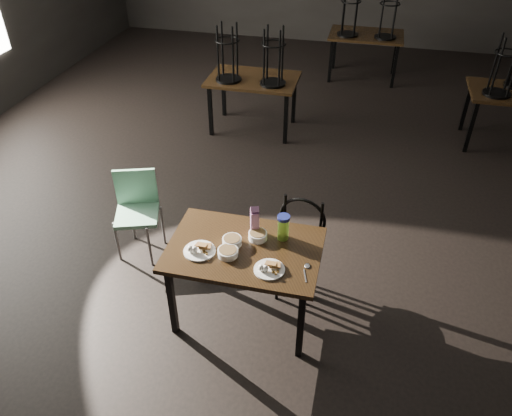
% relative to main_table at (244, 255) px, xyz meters
% --- Properties ---
extents(main_table, '(1.20, 0.80, 0.75)m').
position_rel_main_table_xyz_m(main_table, '(0.00, 0.00, 0.00)').
color(main_table, black).
rests_on(main_table, ground).
extents(plate_left, '(0.25, 0.25, 0.08)m').
position_rel_main_table_xyz_m(plate_left, '(-0.33, -0.13, 0.10)').
color(plate_left, white).
rests_on(plate_left, main_table).
extents(plate_right, '(0.23, 0.23, 0.08)m').
position_rel_main_table_xyz_m(plate_right, '(0.24, -0.20, 0.10)').
color(plate_right, white).
rests_on(plate_right, main_table).
extents(bowl_near, '(0.15, 0.15, 0.06)m').
position_rel_main_table_xyz_m(bowl_near, '(-0.10, 0.02, 0.11)').
color(bowl_near, white).
rests_on(bowl_near, main_table).
extents(bowl_far, '(0.15, 0.15, 0.06)m').
position_rel_main_table_xyz_m(bowl_far, '(0.08, 0.13, 0.11)').
color(bowl_far, white).
rests_on(bowl_far, main_table).
extents(bowl_big, '(0.16, 0.16, 0.05)m').
position_rel_main_table_xyz_m(bowl_big, '(-0.10, -0.11, 0.11)').
color(bowl_big, white).
rests_on(bowl_big, main_table).
extents(juice_carton, '(0.08, 0.08, 0.27)m').
position_rel_main_table_xyz_m(juice_carton, '(0.04, 0.20, 0.20)').
color(juice_carton, '#8A1979').
rests_on(juice_carton, main_table).
extents(water_bottle, '(0.11, 0.11, 0.22)m').
position_rel_main_table_xyz_m(water_bottle, '(0.27, 0.19, 0.19)').
color(water_bottle, '#9DE744').
rests_on(water_bottle, main_table).
extents(spoon, '(0.06, 0.21, 0.01)m').
position_rel_main_table_xyz_m(spoon, '(0.51, -0.11, 0.08)').
color(spoon, silver).
rests_on(spoon, main_table).
extents(bentwood_chair, '(0.45, 0.44, 0.91)m').
position_rel_main_table_xyz_m(bentwood_chair, '(0.36, 0.43, -0.13)').
color(bentwood_chair, black).
rests_on(bentwood_chair, ground).
extents(school_chair, '(0.50, 0.50, 0.85)m').
position_rel_main_table_xyz_m(school_chair, '(-1.22, 0.62, -0.16)').
color(school_chair, '#77B993').
rests_on(school_chair, ground).
extents(bg_table_left, '(1.20, 0.80, 1.48)m').
position_rel_main_table_xyz_m(bg_table_left, '(-0.75, 3.35, 0.08)').
color(bg_table_left, black).
rests_on(bg_table_left, ground).
extents(bg_table_far, '(1.20, 0.80, 1.48)m').
position_rel_main_table_xyz_m(bg_table_far, '(0.63, 5.63, 0.08)').
color(bg_table_far, black).
rests_on(bg_table_far, ground).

